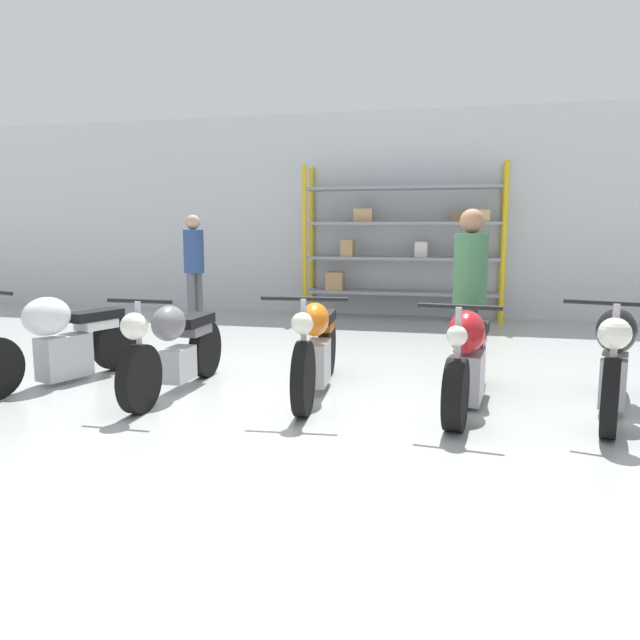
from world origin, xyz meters
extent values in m
plane|color=#9EA3A0|center=(0.00, 0.00, 0.00)|extent=(30.00, 30.00, 0.00)
cube|color=silver|center=(0.00, 5.95, 1.80)|extent=(30.00, 0.08, 3.60)
cylinder|color=gold|center=(-1.44, 5.31, 1.32)|extent=(0.08, 0.08, 2.64)
cylinder|color=gold|center=(1.92, 5.31, 1.32)|extent=(0.08, 0.08, 2.64)
cylinder|color=gold|center=(-1.44, 5.86, 1.32)|extent=(0.08, 0.08, 2.64)
cylinder|color=gold|center=(1.92, 5.86, 1.32)|extent=(0.08, 0.08, 2.64)
cube|color=gray|center=(0.24, 5.58, 0.45)|extent=(3.36, 0.55, 0.05)
cube|color=gray|center=(0.24, 5.58, 1.05)|extent=(3.36, 0.55, 0.05)
cube|color=gray|center=(0.24, 5.58, 1.65)|extent=(3.36, 0.55, 0.05)
cube|color=gray|center=(0.24, 5.58, 2.24)|extent=(3.36, 0.55, 0.05)
cube|color=tan|center=(-0.45, 5.60, 1.78)|extent=(0.34, 0.27, 0.23)
cube|color=tan|center=(-0.70, 5.48, 1.22)|extent=(0.22, 0.24, 0.29)
cube|color=silver|center=(0.58, 5.63, 1.20)|extent=(0.24, 0.32, 0.26)
cube|color=tan|center=(1.58, 5.45, 1.77)|extent=(0.22, 0.19, 0.19)
cube|color=tan|center=(-0.93, 5.52, 0.63)|extent=(0.31, 0.32, 0.32)
cube|color=#A87F51|center=(1.22, 5.72, 1.76)|extent=(0.33, 0.27, 0.17)
cube|color=tan|center=(1.43, 5.54, 1.20)|extent=(0.33, 0.21, 0.25)
cylinder|color=black|center=(-2.43, 0.81, 0.29)|extent=(0.32, 0.60, 0.59)
cube|color=#ADADB2|center=(-2.64, 0.17, 0.26)|extent=(0.41, 0.58, 0.44)
ellipsoid|color=silver|center=(-2.69, 0.00, 0.70)|extent=(0.47, 0.59, 0.38)
cube|color=black|center=(-2.51, 0.55, 0.65)|extent=(0.44, 0.65, 0.10)
cube|color=silver|center=(-2.51, 0.57, 0.56)|extent=(0.35, 0.46, 0.12)
cylinder|color=black|center=(-1.34, -0.63, 0.30)|extent=(0.12, 0.59, 0.59)
cylinder|color=black|center=(-1.33, 0.72, 0.30)|extent=(0.12, 0.59, 0.59)
cube|color=#ADADB2|center=(-1.33, 0.10, 0.27)|extent=(0.21, 0.39, 0.32)
ellipsoid|color=slate|center=(-1.33, -0.07, 0.69)|extent=(0.28, 0.43, 0.33)
cube|color=black|center=(-1.33, 0.45, 0.64)|extent=(0.24, 0.59, 0.10)
cube|color=slate|center=(-1.33, 0.49, 0.55)|extent=(0.20, 0.41, 0.12)
cylinder|color=#ADADB2|center=(-1.34, -0.61, 0.63)|extent=(0.05, 0.05, 0.66)
sphere|color=silver|center=(-1.34, -0.68, 0.76)|extent=(0.23, 0.23, 0.23)
cylinder|color=black|center=(-1.34, -0.58, 0.96)|extent=(0.60, 0.04, 0.04)
cylinder|color=black|center=(0.04, -0.39, 0.32)|extent=(0.16, 0.65, 0.64)
cylinder|color=black|center=(-0.08, 1.06, 0.32)|extent=(0.16, 0.65, 0.64)
cube|color=#ADADB2|center=(-0.02, 0.38, 0.29)|extent=(0.24, 0.50, 0.41)
ellipsoid|color=orange|center=(-0.01, 0.21, 0.73)|extent=(0.30, 0.44, 0.31)
cube|color=black|center=(-0.05, 0.71, 0.69)|extent=(0.26, 0.55, 0.10)
cube|color=orange|center=(-0.06, 0.81, 0.60)|extent=(0.22, 0.38, 0.12)
cylinder|color=#ADADB2|center=(0.04, -0.37, 0.65)|extent=(0.05, 0.05, 0.67)
sphere|color=silver|center=(0.05, -0.44, 0.79)|extent=(0.19, 0.19, 0.19)
cylinder|color=black|center=(0.04, -0.34, 0.99)|extent=(0.73, 0.10, 0.04)
cylinder|color=black|center=(1.30, -0.49, 0.29)|extent=(0.21, 0.58, 0.57)
cylinder|color=black|center=(1.46, 0.96, 0.29)|extent=(0.21, 0.58, 0.57)
cube|color=#ADADB2|center=(1.38, 0.28, 0.26)|extent=(0.33, 0.55, 0.44)
ellipsoid|color=#B2191E|center=(1.36, 0.12, 0.68)|extent=(0.37, 0.49, 0.37)
cube|color=black|center=(1.42, 0.65, 0.63)|extent=(0.32, 0.60, 0.10)
cube|color=#B2191E|center=(1.43, 0.70, 0.54)|extent=(0.27, 0.42, 0.12)
cylinder|color=#ADADB2|center=(1.30, -0.47, 0.63)|extent=(0.06, 0.06, 0.68)
sphere|color=silver|center=(1.29, -0.54, 0.76)|extent=(0.16, 0.16, 0.16)
cylinder|color=black|center=(1.30, -0.44, 0.97)|extent=(0.64, 0.11, 0.04)
cylinder|color=black|center=(2.43, -0.39, 0.31)|extent=(0.26, 0.63, 0.62)
cylinder|color=black|center=(2.76, 0.97, 0.31)|extent=(0.26, 0.63, 0.62)
cube|color=#ADADB2|center=(2.60, 0.34, 0.28)|extent=(0.32, 0.54, 0.42)
ellipsoid|color=black|center=(2.57, 0.17, 0.73)|extent=(0.41, 0.49, 0.37)
cube|color=black|center=(2.68, 0.65, 0.67)|extent=(0.37, 0.55, 0.10)
cube|color=black|center=(2.70, 0.73, 0.58)|extent=(0.30, 0.40, 0.12)
cylinder|color=#ADADB2|center=(2.44, -0.37, 0.66)|extent=(0.06, 0.06, 0.71)
sphere|color=silver|center=(2.42, -0.44, 0.80)|extent=(0.24, 0.24, 0.24)
cylinder|color=black|center=(2.44, -0.34, 1.01)|extent=(0.73, 0.21, 0.04)
cylinder|color=#595960|center=(-2.86, 3.98, 0.43)|extent=(0.13, 0.13, 0.86)
cylinder|color=#595960|center=(-2.91, 3.81, 0.43)|extent=(0.13, 0.13, 0.86)
cylinder|color=navy|center=(-2.89, 3.89, 1.20)|extent=(0.39, 0.39, 0.68)
sphere|color=tan|center=(-2.89, 3.89, 1.66)|extent=(0.23, 0.23, 0.23)
cylinder|color=#595960|center=(1.40, 0.90, 0.42)|extent=(0.13, 0.13, 0.85)
cylinder|color=#595960|center=(1.36, 0.72, 0.42)|extent=(0.13, 0.13, 0.85)
cylinder|color=#3F724C|center=(1.38, 0.81, 1.18)|extent=(0.39, 0.39, 0.67)
sphere|color=#9E7051|center=(1.38, 0.81, 1.63)|extent=(0.23, 0.23, 0.23)
camera|label=1|loc=(1.35, -5.32, 1.57)|focal=35.00mm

